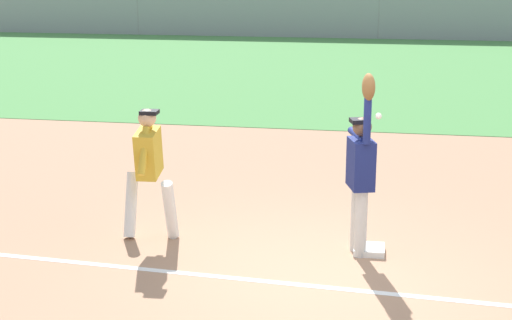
{
  "coord_description": "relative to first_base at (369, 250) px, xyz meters",
  "views": [
    {
      "loc": [
        0.66,
        -8.34,
        3.56
      ],
      "look_at": [
        -1.0,
        1.07,
        1.05
      ],
      "focal_mm": 54.25,
      "sensor_mm": 36.0,
      "label": 1
    }
  ],
  "objects": [
    {
      "name": "runner",
      "position": [
        -2.82,
        0.02,
        0.96
      ],
      "size": [
        0.74,
        0.84,
        1.72
      ],
      "rotation": [
        0.0,
        0.0,
        0.06
      ],
      "color": "white",
      "rests_on": "ground_plane"
    },
    {
      "name": "parked_car_green",
      "position": [
        2.75,
        29.21,
        0.63
      ],
      "size": [
        4.48,
        2.26,
        1.25
      ],
      "rotation": [
        0.0,
        0.0,
        0.04
      ],
      "color": "#1E6B33",
      "rests_on": "ground_plane"
    },
    {
      "name": "outfield_grass",
      "position": [
        -0.48,
        16.52,
        -0.04
      ],
      "size": [
        44.71,
        19.27,
        0.01
      ],
      "primitive_type": "cube",
      "color": "#4C8C47",
      "rests_on": "ground_plane"
    },
    {
      "name": "ground_plane",
      "position": [
        -0.48,
        -0.77,
        -0.04
      ],
      "size": [
        80.25,
        80.25,
        0.0
      ],
      "primitive_type": "plane",
      "color": "tan"
    },
    {
      "name": "parked_car_tan",
      "position": [
        -7.38,
        29.75,
        0.63
      ],
      "size": [
        4.55,
        2.42,
        1.25
      ],
      "rotation": [
        0.0,
        0.0,
        0.09
      ],
      "color": "tan",
      "rests_on": "ground_plane"
    },
    {
      "name": "fielder",
      "position": [
        -0.13,
        -0.06,
        1.08
      ],
      "size": [
        0.39,
        0.88,
        2.28
      ],
      "rotation": [
        0.0,
        0.0,
        3.44
      ],
      "color": "silver",
      "rests_on": "ground_plane"
    },
    {
      "name": "first_base",
      "position": [
        0.0,
        0.0,
        0.0
      ],
      "size": [
        0.39,
        0.39,
        0.08
      ],
      "primitive_type": "cube",
      "rotation": [
        0.0,
        0.0,
        0.02
      ],
      "color": "white",
      "rests_on": "ground_plane"
    },
    {
      "name": "baseball",
      "position": [
        0.06,
        -0.29,
        1.75
      ],
      "size": [
        0.07,
        0.07,
        0.07
      ],
      "primitive_type": "sphere",
      "color": "white"
    },
    {
      "name": "parked_car_black",
      "position": [
        -2.0,
        29.43,
        0.63
      ],
      "size": [
        4.54,
        2.4,
        1.25
      ],
      "rotation": [
        0.0,
        0.0,
        0.08
      ],
      "color": "black",
      "rests_on": "ground_plane"
    },
    {
      "name": "outfield_fence",
      "position": [
        -0.48,
        26.16,
        1.07
      ],
      "size": [
        44.79,
        0.08,
        2.21
      ],
      "color": "#93999E",
      "rests_on": "ground_plane"
    },
    {
      "name": "chalk_foul_line",
      "position": [
        -4.0,
        -0.9,
        -0.04
      ],
      "size": [
        11.98,
        0.92,
        0.01
      ],
      "primitive_type": "cube",
      "rotation": [
        0.0,
        0.0,
        -0.07
      ],
      "color": "white",
      "rests_on": "ground_plane"
    }
  ]
}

